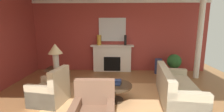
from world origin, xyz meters
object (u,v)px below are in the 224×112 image
object	(u,v)px
sofa	(176,89)
coffee_table	(113,89)
vase_tall_corner	(158,66)
side_table	(57,77)
armchair_near_window	(50,92)
potted_plant	(174,63)
vase_mantel_right	(125,40)
fireplace	(112,59)
table_lamp	(55,51)
mantel_mirror	(112,30)
vase_mantel_left	(99,40)

from	to	relation	value
sofa	coffee_table	size ratio (longest dim) A/B	2.19
sofa	vase_tall_corner	xyz separation A→B (m)	(0.10, 2.43, 0.01)
coffee_table	vase_tall_corner	xyz separation A→B (m)	(1.79, 2.53, -0.02)
sofa	vase_tall_corner	world-z (taller)	sofa
sofa	side_table	xyz separation A→B (m)	(-3.45, 0.61, 0.10)
sofa	armchair_near_window	xyz separation A→B (m)	(-3.30, -0.29, 0.01)
side_table	potted_plant	world-z (taller)	potted_plant
vase_mantel_right	potted_plant	size ratio (longest dim) A/B	0.51
armchair_near_window	vase_mantel_right	xyz separation A→B (m)	(2.05, 2.98, 1.05)
coffee_table	fireplace	bearing A→B (deg)	92.34
sofa	potted_plant	xyz separation A→B (m)	(0.70, 2.34, 0.19)
potted_plant	table_lamp	bearing A→B (deg)	-157.37
sofa	table_lamp	world-z (taller)	table_lamp
sofa	vase_mantel_right	xyz separation A→B (m)	(-1.25, 2.68, 1.06)
coffee_table	vase_mantel_right	size ratio (longest dim) A/B	2.37
mantel_mirror	side_table	size ratio (longest dim) A/B	1.62
fireplace	table_lamp	xyz separation A→B (m)	(-1.65, -2.13, 0.68)
table_lamp	vase_tall_corner	bearing A→B (deg)	27.24
vase_mantel_left	table_lamp	bearing A→B (deg)	-117.82
mantel_mirror	sofa	xyz separation A→B (m)	(1.80, -2.85, -1.48)
fireplace	armchair_near_window	bearing A→B (deg)	-116.38
coffee_table	table_lamp	size ratio (longest dim) A/B	1.33
vase_mantel_right	fireplace	bearing A→B (deg)	174.88
vase_mantel_right	vase_mantel_left	size ratio (longest dim) A/B	1.01
mantel_mirror	vase_tall_corner	distance (m)	2.44
fireplace	sofa	bearing A→B (deg)	-56.64
mantel_mirror	armchair_near_window	size ratio (longest dim) A/B	1.19
coffee_table	vase_mantel_left	size ratio (longest dim) A/B	2.39
sofa	coffee_table	distance (m)	1.69
mantel_mirror	side_table	bearing A→B (deg)	-126.23
armchair_near_window	coffee_table	size ratio (longest dim) A/B	0.95
table_lamp	side_table	bearing A→B (deg)	90.00
armchair_near_window	vase_tall_corner	world-z (taller)	armchair_near_window
side_table	sofa	bearing A→B (deg)	-9.97
armchair_near_window	vase_mantel_right	bearing A→B (deg)	55.43
armchair_near_window	side_table	xyz separation A→B (m)	(-0.14, 0.90, 0.09)
potted_plant	coffee_table	bearing A→B (deg)	-134.43
side_table	potted_plant	xyz separation A→B (m)	(4.15, 1.73, 0.09)
fireplace	side_table	bearing A→B (deg)	-127.75
sofa	armchair_near_window	size ratio (longest dim) A/B	2.31
vase_mantel_right	vase_tall_corner	distance (m)	1.73
side_table	vase_mantel_left	bearing A→B (deg)	62.18
fireplace	vase_tall_corner	size ratio (longest dim) A/B	2.89
fireplace	vase_mantel_left	distance (m)	0.98
side_table	fireplace	bearing A→B (deg)	52.25
sofa	side_table	world-z (taller)	sofa
fireplace	side_table	size ratio (longest dim) A/B	2.57
vase_mantel_left	mantel_mirror	bearing A→B (deg)	17.18
armchair_near_window	coffee_table	world-z (taller)	armchair_near_window
fireplace	vase_mantel_left	bearing A→B (deg)	-174.88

